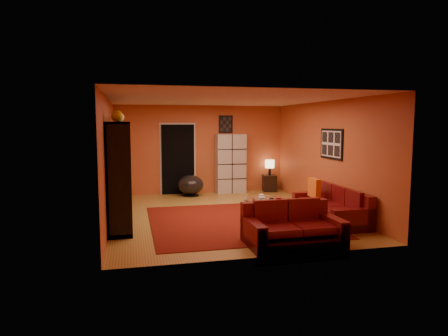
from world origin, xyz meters
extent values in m
plane|color=olive|center=(0.00, 0.00, 0.00)|extent=(6.00, 6.00, 0.00)
plane|color=white|center=(0.00, 0.00, 2.60)|extent=(6.00, 6.00, 0.00)
plane|color=#B84F28|center=(0.00, 3.00, 1.30)|extent=(6.00, 0.00, 6.00)
plane|color=#B84F28|center=(0.00, -3.00, 1.30)|extent=(6.00, 0.00, 6.00)
plane|color=#B84F28|center=(-2.50, 0.00, 1.30)|extent=(0.00, 6.00, 6.00)
plane|color=#B84F28|center=(2.50, 0.00, 1.30)|extent=(0.00, 6.00, 6.00)
cube|color=#540F09|center=(0.10, -0.70, 0.01)|extent=(3.60, 3.60, 0.01)
cube|color=black|center=(-0.70, 2.96, 1.02)|extent=(0.95, 0.10, 2.04)
cube|color=black|center=(2.48, -0.30, 1.60)|extent=(0.03, 1.00, 0.70)
cube|color=black|center=(0.75, 2.98, 2.05)|extent=(0.42, 0.03, 0.52)
cube|color=black|center=(-2.27, 0.00, 1.05)|extent=(0.45, 3.00, 2.10)
imported|color=black|center=(-2.23, 0.06, 0.97)|extent=(0.86, 0.11, 0.49)
cube|color=#510A0E|center=(2.05, -1.09, 0.16)|extent=(0.91, 2.13, 0.32)
cube|color=#510A0E|center=(2.39, -1.10, 0.42)|extent=(0.23, 2.12, 0.85)
cube|color=#510A0E|center=(2.03, -2.06, 0.31)|extent=(0.87, 0.20, 0.62)
cube|color=#510A0E|center=(2.07, -0.13, 0.31)|extent=(0.87, 0.20, 0.62)
cube|color=#510A0E|center=(2.00, -1.68, 0.47)|extent=(0.66, 0.58, 0.12)
cube|color=#510A0E|center=(2.01, -1.09, 0.47)|extent=(0.66, 0.58, 0.12)
cube|color=#510A0E|center=(2.02, -0.51, 0.47)|extent=(0.66, 0.58, 0.12)
cube|color=#510A0E|center=(0.62, -2.50, 0.16)|extent=(1.61, 0.97, 0.32)
cube|color=#510A0E|center=(0.62, -2.11, 0.42)|extent=(1.61, 0.19, 0.85)
cube|color=#510A0E|center=(1.33, -2.50, 0.31)|extent=(0.19, 0.97, 0.62)
cube|color=#510A0E|center=(-0.09, -2.50, 0.31)|extent=(0.19, 0.97, 0.62)
cube|color=#510A0E|center=(0.93, -2.54, 0.47)|extent=(0.61, 0.75, 0.12)
cube|color=#510A0E|center=(0.31, -2.54, 0.47)|extent=(0.61, 0.75, 0.12)
cube|color=orange|center=(1.95, -0.55, 0.63)|extent=(0.12, 0.42, 0.42)
cylinder|color=silver|center=(0.72, -0.73, 0.46)|extent=(0.91, 0.91, 0.02)
cylinder|color=black|center=(0.99, -0.64, 0.23)|extent=(0.05, 0.05, 0.44)
cylinder|color=black|center=(0.51, -0.54, 0.23)|extent=(0.05, 0.05, 0.44)
cylinder|color=black|center=(0.67, -1.00, 0.23)|extent=(0.05, 0.05, 0.44)
cube|color=#BCB6AE|center=(0.86, 2.80, 0.88)|extent=(0.89, 0.41, 1.75)
cylinder|color=black|center=(-0.40, 2.50, 0.02)|extent=(0.44, 0.44, 0.03)
cylinder|color=black|center=(-0.40, 2.50, 0.10)|extent=(0.06, 0.06, 0.15)
ellipsoid|color=#383231|center=(-0.40, 2.50, 0.33)|extent=(0.74, 0.74, 0.55)
cube|color=black|center=(2.08, 2.75, 0.25)|extent=(0.47, 0.47, 0.50)
cylinder|color=black|center=(2.08, 2.75, 0.61)|extent=(0.08, 0.08, 0.22)
cylinder|color=#FFCE8C|center=(2.08, 2.75, 0.84)|extent=(0.28, 0.28, 0.24)
camera|label=1|loc=(-2.06, -8.71, 2.07)|focal=32.00mm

